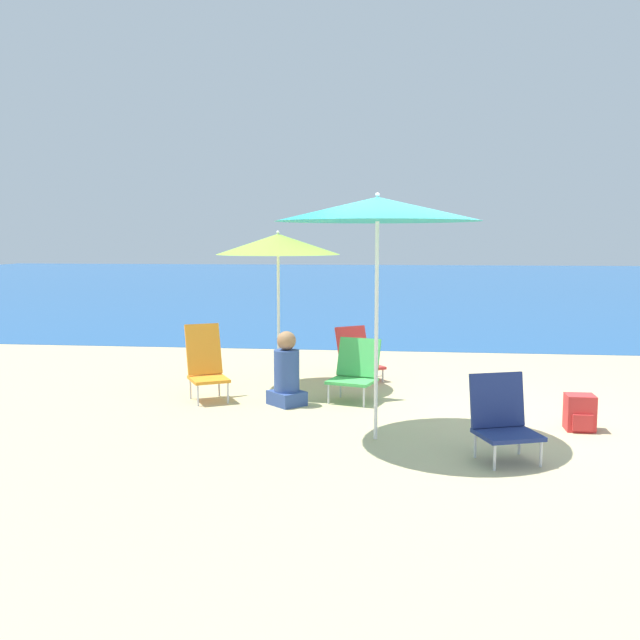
{
  "coord_description": "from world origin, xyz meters",
  "views": [
    {
      "loc": [
        -0.46,
        -6.96,
        1.89
      ],
      "look_at": [
        -1.37,
        0.76,
        1.0
      ],
      "focal_mm": 40.0,
      "sensor_mm": 36.0,
      "label": 1
    }
  ],
  "objects": [
    {
      "name": "beach_umbrella_lime",
      "position": [
        -2.03,
        1.88,
        1.82
      ],
      "size": [
        1.56,
        1.56,
        1.99
      ],
      "color": "white",
      "rests_on": "ground"
    },
    {
      "name": "beach_chair_green",
      "position": [
        -1.01,
        1.25,
        0.37
      ],
      "size": [
        0.64,
        0.65,
        0.72
      ],
      "rotation": [
        0.0,
        0.0,
        -0.29
      ],
      "color": "silver",
      "rests_on": "ground"
    },
    {
      "name": "ground_plane",
      "position": [
        0.0,
        0.0,
        0.0
      ],
      "size": [
        60.0,
        60.0,
        0.0
      ],
      "primitive_type": "plane",
      "color": "#C6B284"
    },
    {
      "name": "backpack_red",
      "position": [
        1.28,
        0.19,
        0.18
      ],
      "size": [
        0.28,
        0.27,
        0.36
      ],
      "color": "red",
      "rests_on": "ground"
    },
    {
      "name": "beach_umbrella_teal",
      "position": [
        -0.71,
        -0.35,
        2.15
      ],
      "size": [
        1.9,
        1.9,
        2.31
      ],
      "color": "white",
      "rests_on": "ground"
    },
    {
      "name": "sea_water",
      "position": [
        0.0,
        24.97,
        0.0
      ],
      "size": [
        60.0,
        40.0,
        0.01
      ],
      "color": "#1E5699",
      "rests_on": "ground"
    },
    {
      "name": "beach_chair_navy",
      "position": [
        0.39,
        -0.83,
        0.36
      ],
      "size": [
        0.63,
        0.62,
        0.73
      ],
      "rotation": [
        0.0,
        0.0,
        0.34
      ],
      "color": "silver",
      "rests_on": "ground"
    },
    {
      "name": "beach_chair_orange",
      "position": [
        -2.77,
        1.11,
        0.43
      ],
      "size": [
        0.64,
        0.7,
        0.88
      ],
      "rotation": [
        0.0,
        0.0,
        0.51
      ],
      "color": "silver",
      "rests_on": "ground"
    },
    {
      "name": "person_seated_near",
      "position": [
        -1.77,
        0.92,
        0.36
      ],
      "size": [
        0.49,
        0.49,
        0.85
      ],
      "rotation": [
        0.0,
        0.0,
        0.79
      ],
      "color": "#334C8C",
      "rests_on": "ground"
    },
    {
      "name": "beach_chair_red",
      "position": [
        -1.08,
        2.53,
        0.32
      ],
      "size": [
        0.72,
        0.74,
        0.7
      ],
      "rotation": [
        0.0,
        0.0,
        0.63
      ],
      "color": "silver",
      "rests_on": "ground"
    }
  ]
}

